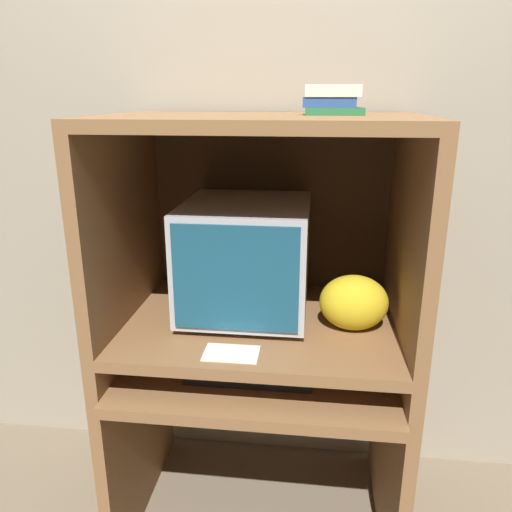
% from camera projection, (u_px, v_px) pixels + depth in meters
% --- Properties ---
extents(wall_back, '(6.00, 0.06, 2.60)m').
position_uv_depth(wall_back, '(273.00, 154.00, 1.89)').
color(wall_back, gray).
rests_on(wall_back, ground_plane).
extents(desk_base, '(0.95, 0.71, 0.67)m').
position_uv_depth(desk_base, '(260.00, 421.00, 1.75)').
color(desk_base, brown).
rests_on(desk_base, ground_plane).
extents(desk_monitor_shelf, '(0.95, 0.68, 0.13)m').
position_uv_depth(desk_monitor_shelf, '(261.00, 327.00, 1.68)').
color(desk_monitor_shelf, brown).
rests_on(desk_monitor_shelf, desk_base).
extents(hutch_upper, '(0.95, 0.68, 0.66)m').
position_uv_depth(hutch_upper, '(263.00, 189.00, 1.57)').
color(hutch_upper, brown).
rests_on(hutch_upper, desk_monitor_shelf).
extents(crt_monitor, '(0.41, 0.46, 0.38)m').
position_uv_depth(crt_monitor, '(246.00, 257.00, 1.67)').
color(crt_monitor, '#B2B2B7').
rests_on(crt_monitor, desk_monitor_shelf).
extents(keyboard, '(0.39, 0.17, 0.03)m').
position_uv_depth(keyboard, '(249.00, 371.00, 1.58)').
color(keyboard, black).
rests_on(keyboard, desk_base).
extents(mouse, '(0.07, 0.05, 0.03)m').
position_uv_depth(mouse, '(335.00, 378.00, 1.53)').
color(mouse, '#28282B').
rests_on(mouse, desk_base).
extents(snack_bag, '(0.22, 0.16, 0.18)m').
position_uv_depth(snack_bag, '(354.00, 303.00, 1.58)').
color(snack_bag, gold).
rests_on(snack_bag, desk_monitor_shelf).
extents(book_stack, '(0.18, 0.13, 0.08)m').
position_uv_depth(book_stack, '(332.00, 100.00, 1.45)').
color(book_stack, '#236638').
rests_on(book_stack, hutch_upper).
extents(paper_card, '(0.16, 0.10, 0.00)m').
position_uv_depth(paper_card, '(231.00, 353.00, 1.44)').
color(paper_card, white).
rests_on(paper_card, desk_monitor_shelf).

